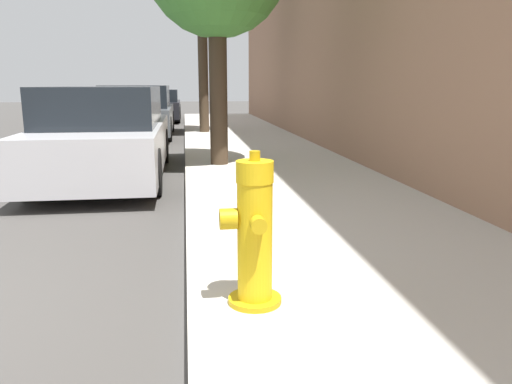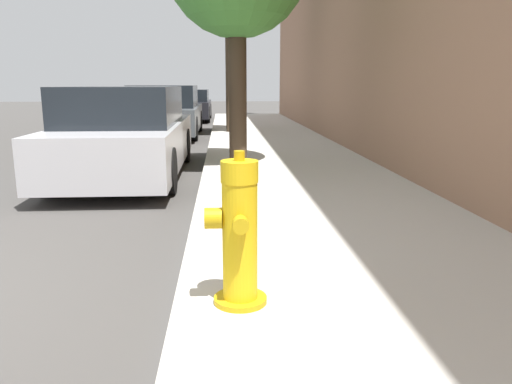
% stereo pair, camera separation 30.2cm
% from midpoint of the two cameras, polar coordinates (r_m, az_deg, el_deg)
% --- Properties ---
extents(sidewalk_slab, '(2.92, 40.00, 0.11)m').
position_cam_midpoint_polar(sidewalk_slab, '(3.52, 18.45, -11.50)').
color(sidewalk_slab, beige).
rests_on(sidewalk_slab, ground_plane).
extents(fire_hydrant, '(0.37, 0.39, 0.94)m').
position_cam_midpoint_polar(fire_hydrant, '(3.00, 0.92, -4.92)').
color(fire_hydrant, '#C39C11').
rests_on(fire_hydrant, sidewalk_slab).
extents(parked_car_near, '(1.72, 4.55, 1.40)m').
position_cam_midpoint_polar(parked_car_near, '(8.02, -13.49, 6.46)').
color(parked_car_near, '#B7B7BC').
rests_on(parked_car_near, ground_plane).
extents(parked_car_mid, '(1.89, 4.35, 1.40)m').
position_cam_midpoint_polar(parked_car_mid, '(14.30, -9.69, 9.01)').
color(parked_car_mid, '#4C5156').
rests_on(parked_car_mid, ground_plane).
extents(parked_car_far, '(1.73, 4.03, 1.23)m').
position_cam_midpoint_polar(parked_car_far, '(20.31, -7.28, 9.79)').
color(parked_car_far, black).
rests_on(parked_car_far, ground_plane).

